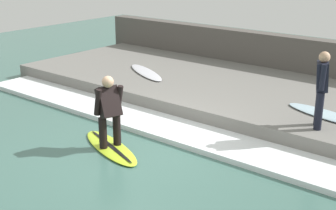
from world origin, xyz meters
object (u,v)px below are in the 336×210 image
(surfer_waiting_near, at_px, (321,86))
(surfer_riding, at_px, (109,108))
(surfboard_spare, at_px, (146,72))
(surfboard_riding, at_px, (111,147))
(surfboard_waiting_near, at_px, (327,115))

(surfer_waiting_near, bearing_deg, surfer_riding, 131.33)
(surfer_riding, distance_m, surfboard_spare, 4.37)
(surfer_riding, bearing_deg, surfboard_riding, 0.00)
(surfer_riding, relative_size, surfboard_waiting_near, 0.70)
(surfboard_waiting_near, relative_size, surfboard_spare, 1.01)
(surfer_riding, relative_size, surfer_waiting_near, 0.94)
(surfboard_waiting_near, bearing_deg, surfer_riding, 138.89)
(surfboard_riding, height_order, surfer_waiting_near, surfer_waiting_near)
(surfboard_waiting_near, distance_m, surfboard_spare, 5.31)
(surfboard_riding, height_order, surfboard_spare, surfboard_spare)
(surfer_riding, bearing_deg, surfboard_spare, 32.28)
(surfer_waiting_near, distance_m, surfboard_waiting_near, 1.10)
(surfboard_riding, xyz_separation_m, surfer_waiting_near, (2.68, -3.05, 1.21))
(surfboard_riding, bearing_deg, surfer_waiting_near, -48.67)
(surfer_riding, height_order, surfer_waiting_near, surfer_waiting_near)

